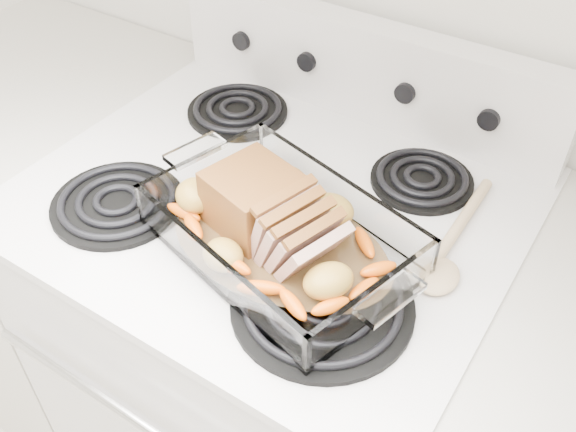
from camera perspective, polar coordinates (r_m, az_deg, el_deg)
The scene contains 6 objects.
electric_range at distance 1.38m, azimuth -1.02°, elevation -12.51°, with size 0.78×0.70×1.12m.
counter_left at distance 1.73m, azimuth -19.63°, elevation -2.19°, with size 0.58×0.68×0.93m.
baking_dish at distance 0.93m, azimuth -0.68°, elevation -2.01°, with size 0.37×0.24×0.07m.
pork_roast at distance 0.92m, azimuth -2.29°, elevation 0.24°, with size 0.22×0.12×0.09m.
roast_vegetables at distance 0.94m, azimuth 0.42°, elevation -0.08°, with size 0.39×0.21×0.05m.
wooden_spoon at distance 0.96m, azimuth 14.11°, elevation -3.03°, with size 0.06×0.27×0.02m.
Camera 1 is at (0.46, 1.00, 1.61)m, focal length 40.00 mm.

